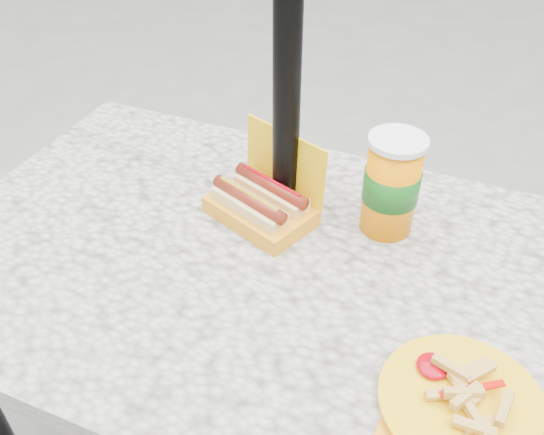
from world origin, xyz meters
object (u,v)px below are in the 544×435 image
at_px(umbrella_pole, 288,38).
at_px(fries_plate, 460,406).
at_px(hotdog_box, 262,202).
at_px(soda_cup, 391,185).

height_order(umbrella_pole, fries_plate, umbrella_pole).
bearing_deg(umbrella_pole, hotdog_box, -121.48).
xyz_separation_m(umbrella_pole, hotdog_box, (-0.03, -0.05, -0.31)).
bearing_deg(umbrella_pole, soda_cup, 4.71).
height_order(umbrella_pole, soda_cup, umbrella_pole).
distance_m(umbrella_pole, soda_cup, 0.32).
height_order(fries_plate, soda_cup, soda_cup).
bearing_deg(soda_cup, umbrella_pole, -175.29).
distance_m(fries_plate, soda_cup, 0.41).
relative_size(fries_plate, soda_cup, 1.62).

